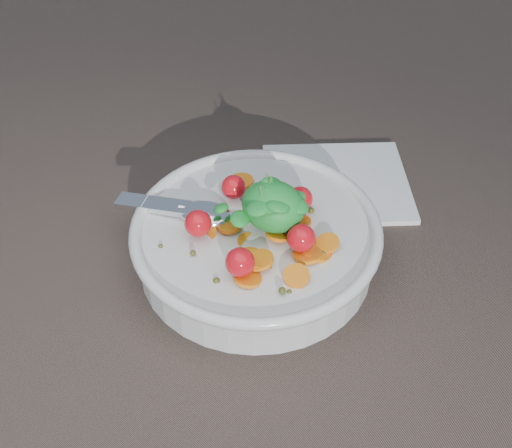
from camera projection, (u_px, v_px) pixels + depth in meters
The scene contains 3 objects.
ground at pixel (258, 283), 0.63m from camera, with size 6.00×6.00×0.00m, color brown.
bowl at pixel (256, 240), 0.64m from camera, with size 0.27×0.25×0.11m.
napkin at pixel (336, 183), 0.74m from camera, with size 0.16×0.14×0.01m, color white.
Camera 1 is at (0.24, -0.35, 0.48)m, focal length 45.00 mm.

